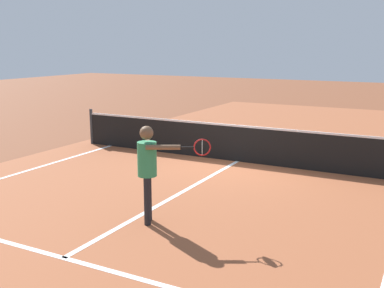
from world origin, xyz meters
name	(u,v)px	position (x,y,z in m)	size (l,w,h in m)	color
ground_plane	(237,161)	(0.00, 0.00, 0.00)	(60.00, 60.00, 0.00)	brown
court_surface_inbounds	(237,161)	(0.00, 0.00, 0.00)	(10.62, 24.40, 0.00)	#9E5433
line_service_near	(64,258)	(0.00, -6.40, 0.00)	(8.22, 0.10, 0.01)	white
line_center_service	(176,195)	(0.00, -3.20, 0.00)	(0.10, 6.40, 0.01)	white
net	(238,143)	(0.00, 0.00, 0.49)	(9.72, 0.09, 1.07)	#33383D
player_near	(149,163)	(0.33, -4.67, 1.04)	(1.17, 0.57, 1.66)	black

